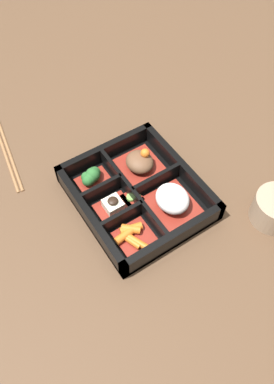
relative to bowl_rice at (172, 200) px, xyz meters
name	(u,v)px	position (x,y,z in m)	size (l,w,h in m)	color
ground_plane	(137,199)	(-0.06, -0.04, -0.03)	(3.00, 3.00, 0.00)	#4C3523
bento_base	(137,198)	(-0.06, -0.04, -0.03)	(0.26, 0.23, 0.01)	black
bento_rim	(135,193)	(-0.06, -0.05, -0.01)	(0.26, 0.23, 0.05)	black
bowl_stew	(140,163)	(-0.11, 0.00, -0.01)	(0.09, 0.09, 0.05)	maroon
bowl_rice	(172,200)	(0.00, 0.00, 0.00)	(0.09, 0.09, 0.05)	maroon
bowl_greens	(92,177)	(-0.14, -0.10, -0.01)	(0.05, 0.07, 0.04)	maroon
bowl_tofu	(112,205)	(-0.06, -0.10, -0.01)	(0.06, 0.07, 0.03)	maroon
bowl_carrots	(132,235)	(0.01, -0.10, -0.01)	(0.07, 0.07, 0.02)	maroon
bowl_pickles	(133,198)	(-0.06, -0.05, -0.02)	(0.04, 0.04, 0.01)	maroon
chopsticks	(7,153)	(-0.32, -0.22, -0.03)	(0.23, 0.05, 0.01)	brown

